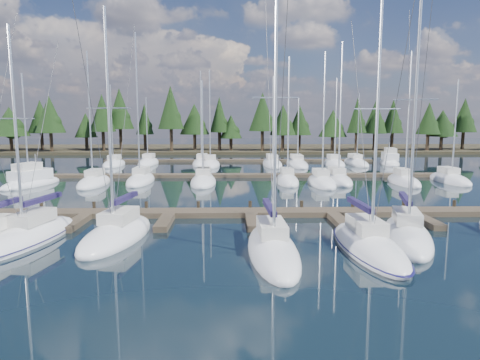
{
  "coord_description": "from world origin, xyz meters",
  "views": [
    {
      "loc": [
        -1.5,
        -13.45,
        7.05
      ],
      "look_at": [
        -0.72,
        22.0,
        2.12
      ],
      "focal_mm": 32.0,
      "sensor_mm": 36.0,
      "label": 1
    }
  ],
  "objects_px": {
    "main_dock": "(251,214)",
    "front_sailboat_1": "(29,237)",
    "front_sailboat_3": "(273,249)",
    "front_sailboat_5": "(407,235)",
    "front_sailboat_4": "(368,245)",
    "front_sailboat_2": "(117,234)",
    "motor_yacht_left": "(31,181)",
    "motor_yacht_right": "(390,161)"
  },
  "relations": [
    {
      "from": "motor_yacht_left",
      "to": "front_sailboat_2",
      "type": "bearing_deg",
      "value": -55.23
    },
    {
      "from": "motor_yacht_right",
      "to": "motor_yacht_left",
      "type": "bearing_deg",
      "value": -154.86
    },
    {
      "from": "front_sailboat_2",
      "to": "motor_yacht_left",
      "type": "height_order",
      "value": "front_sailboat_2"
    },
    {
      "from": "main_dock",
      "to": "front_sailboat_2",
      "type": "bearing_deg",
      "value": -145.69
    },
    {
      "from": "front_sailboat_3",
      "to": "front_sailboat_4",
      "type": "height_order",
      "value": "front_sailboat_3"
    },
    {
      "from": "front_sailboat_4",
      "to": "motor_yacht_left",
      "type": "relative_size",
      "value": 1.59
    },
    {
      "from": "front_sailboat_3",
      "to": "front_sailboat_4",
      "type": "relative_size",
      "value": 1.07
    },
    {
      "from": "main_dock",
      "to": "front_sailboat_4",
      "type": "relative_size",
      "value": 3.17
    },
    {
      "from": "main_dock",
      "to": "front_sailboat_1",
      "type": "distance_m",
      "value": 14.72
    },
    {
      "from": "front_sailboat_2",
      "to": "front_sailboat_3",
      "type": "distance_m",
      "value": 9.6
    },
    {
      "from": "motor_yacht_left",
      "to": "motor_yacht_right",
      "type": "bearing_deg",
      "value": 25.14
    },
    {
      "from": "front_sailboat_3",
      "to": "front_sailboat_5",
      "type": "height_order",
      "value": "front_sailboat_5"
    },
    {
      "from": "main_dock",
      "to": "front_sailboat_5",
      "type": "height_order",
      "value": "front_sailboat_5"
    },
    {
      "from": "front_sailboat_1",
      "to": "front_sailboat_4",
      "type": "xyz_separation_m",
      "value": [
        19.41,
        -2.23,
        0.0
      ]
    },
    {
      "from": "main_dock",
      "to": "front_sailboat_1",
      "type": "relative_size",
      "value": 3.38
    },
    {
      "from": "front_sailboat_1",
      "to": "front_sailboat_4",
      "type": "relative_size",
      "value": 0.94
    },
    {
      "from": "front_sailboat_3",
      "to": "motor_yacht_left",
      "type": "xyz_separation_m",
      "value": [
        -24.08,
        24.85,
        0.17
      ]
    },
    {
      "from": "front_sailboat_3",
      "to": "motor_yacht_left",
      "type": "height_order",
      "value": "front_sailboat_3"
    },
    {
      "from": "front_sailboat_5",
      "to": "main_dock",
      "type": "bearing_deg",
      "value": 145.13
    },
    {
      "from": "front_sailboat_2",
      "to": "motor_yacht_right",
      "type": "xyz_separation_m",
      "value": [
        32.94,
        44.16,
        0.2
      ]
    },
    {
      "from": "front_sailboat_5",
      "to": "motor_yacht_right",
      "type": "xyz_separation_m",
      "value": [
        15.61,
        44.75,
        0.18
      ]
    },
    {
      "from": "front_sailboat_1",
      "to": "motor_yacht_right",
      "type": "distance_m",
      "value": 58.57
    },
    {
      "from": "main_dock",
      "to": "front_sailboat_1",
      "type": "height_order",
      "value": "front_sailboat_1"
    },
    {
      "from": "front_sailboat_1",
      "to": "front_sailboat_5",
      "type": "distance_m",
      "value": 22.39
    },
    {
      "from": "motor_yacht_left",
      "to": "front_sailboat_3",
      "type": "bearing_deg",
      "value": -45.9
    },
    {
      "from": "main_dock",
      "to": "front_sailboat_5",
      "type": "distance_m",
      "value": 10.97
    },
    {
      "from": "front_sailboat_1",
      "to": "front_sailboat_5",
      "type": "height_order",
      "value": "front_sailboat_5"
    },
    {
      "from": "motor_yacht_right",
      "to": "front_sailboat_1",
      "type": "bearing_deg",
      "value": -130.46
    },
    {
      "from": "front_sailboat_1",
      "to": "motor_yacht_right",
      "type": "relative_size",
      "value": 1.42
    },
    {
      "from": "main_dock",
      "to": "motor_yacht_right",
      "type": "relative_size",
      "value": 4.81
    },
    {
      "from": "front_sailboat_2",
      "to": "front_sailboat_4",
      "type": "xyz_separation_m",
      "value": [
        14.35,
        -2.63,
        -0.01
      ]
    },
    {
      "from": "motor_yacht_left",
      "to": "front_sailboat_1",
      "type": "bearing_deg",
      "value": -65.67
    },
    {
      "from": "main_dock",
      "to": "front_sailboat_3",
      "type": "distance_m",
      "value": 8.92
    },
    {
      "from": "front_sailboat_2",
      "to": "front_sailboat_3",
      "type": "height_order",
      "value": "front_sailboat_3"
    },
    {
      "from": "front_sailboat_2",
      "to": "front_sailboat_1",
      "type": "bearing_deg",
      "value": -175.46
    },
    {
      "from": "front_sailboat_4",
      "to": "front_sailboat_5",
      "type": "relative_size",
      "value": 0.93
    },
    {
      "from": "main_dock",
      "to": "motor_yacht_left",
      "type": "xyz_separation_m",
      "value": [
        -23.37,
        15.96,
        0.26
      ]
    },
    {
      "from": "main_dock",
      "to": "front_sailboat_3",
      "type": "xyz_separation_m",
      "value": [
        0.72,
        -8.89,
        0.09
      ]
    },
    {
      "from": "motor_yacht_right",
      "to": "front_sailboat_3",
      "type": "bearing_deg",
      "value": -116.77
    },
    {
      "from": "front_sailboat_3",
      "to": "motor_yacht_left",
      "type": "relative_size",
      "value": 1.7
    },
    {
      "from": "front_sailboat_5",
      "to": "front_sailboat_3",
      "type": "bearing_deg",
      "value": -162.47
    },
    {
      "from": "front_sailboat_3",
      "to": "main_dock",
      "type": "bearing_deg",
      "value": 94.6
    }
  ]
}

